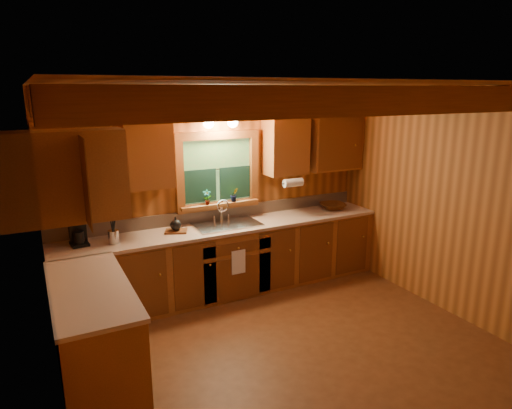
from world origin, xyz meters
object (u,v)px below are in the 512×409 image
Objects in this scene: sink at (227,228)px; coffee_maker at (78,231)px; cutting_board at (176,231)px; wicker_basket at (333,206)px.

coffee_maker is at bearing 177.53° from sink.
sink reaches higher than cutting_board.
sink is at bearing 20.77° from cutting_board.
cutting_board is at bearing -9.40° from coffee_maker.
sink reaches higher than wicker_basket.
sink is 0.66m from cutting_board.
coffee_maker is (-1.74, 0.07, 0.20)m from sink.
sink is 2.61× the size of coffee_maker.
coffee_maker reaches higher than wicker_basket.
wicker_basket is (3.39, -0.06, -0.11)m from coffee_maker.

